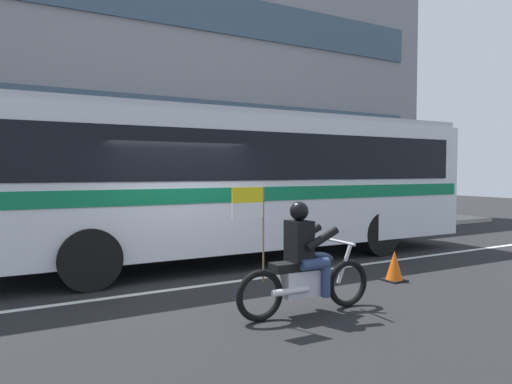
{
  "coord_description": "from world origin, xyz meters",
  "views": [
    {
      "loc": [
        -2.93,
        -7.91,
        1.98
      ],
      "look_at": [
        1.31,
        -0.42,
        1.59
      ],
      "focal_mm": 32.36,
      "sensor_mm": 36.0,
      "label": 1
    }
  ],
  "objects_px": {
    "transit_bus": "(241,176)",
    "traffic_cone": "(394,267)",
    "fire_hydrant": "(212,221)",
    "motorcycle_with_rider": "(305,266)"
  },
  "relations": [
    {
      "from": "motorcycle_with_rider",
      "to": "fire_hydrant",
      "type": "relative_size",
      "value": 2.93
    },
    {
      "from": "transit_bus",
      "to": "traffic_cone",
      "type": "bearing_deg",
      "value": -65.31
    },
    {
      "from": "transit_bus",
      "to": "motorcycle_with_rider",
      "type": "bearing_deg",
      "value": -105.27
    },
    {
      "from": "transit_bus",
      "to": "fire_hydrant",
      "type": "bearing_deg",
      "value": 77.7
    },
    {
      "from": "motorcycle_with_rider",
      "to": "fire_hydrant",
      "type": "distance_m",
      "value": 7.36
    },
    {
      "from": "transit_bus",
      "to": "traffic_cone",
      "type": "distance_m",
      "value": 3.85
    },
    {
      "from": "transit_bus",
      "to": "fire_hydrant",
      "type": "height_order",
      "value": "transit_bus"
    },
    {
      "from": "fire_hydrant",
      "to": "traffic_cone",
      "type": "distance_m",
      "value": 6.41
    },
    {
      "from": "fire_hydrant",
      "to": "traffic_cone",
      "type": "bearing_deg",
      "value": -83.18
    },
    {
      "from": "fire_hydrant",
      "to": "motorcycle_with_rider",
      "type": "bearing_deg",
      "value": -103.95
    }
  ]
}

